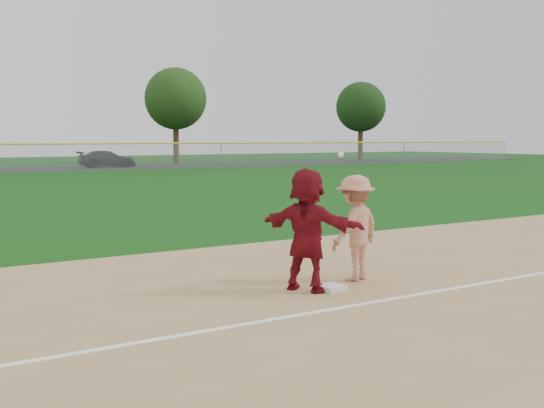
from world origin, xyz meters
TOP-DOWN VIEW (x-y plane):
  - ground at (0.00, 0.00)m, footprint 160.00×160.00m
  - foul_line at (0.00, -0.80)m, footprint 60.00×0.10m
  - first_base at (0.25, 0.17)m, footprint 0.42×0.42m
  - base_runner at (-0.06, 0.39)m, footprint 1.25×1.88m
  - car_right at (12.62, 45.93)m, footprint 4.80×2.27m
  - first_base_play at (1.08, 0.58)m, footprint 1.30×0.97m
  - tree_3 at (22.00, 52.80)m, footprint 6.00×6.00m
  - tree_4 at (44.00, 51.20)m, footprint 5.60×5.60m

SIDE VIEW (x-z plane):
  - ground at x=0.00m, z-range 0.00..0.00m
  - foul_line at x=0.00m, z-range 0.02..0.03m
  - first_base at x=0.25m, z-range 0.02..0.11m
  - car_right at x=12.62m, z-range 0.01..1.36m
  - first_base_play at x=1.08m, z-range -0.18..2.01m
  - base_runner at x=-0.06m, z-range 0.02..1.97m
  - tree_4 at x=44.00m, z-range 1.51..10.18m
  - tree_3 at x=22.00m, z-range 1.57..10.76m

